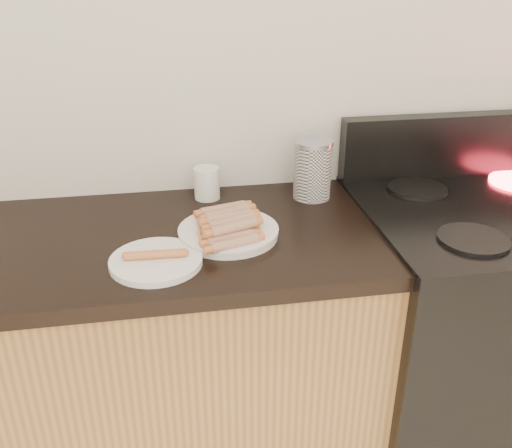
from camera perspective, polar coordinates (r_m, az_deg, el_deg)
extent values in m
cube|color=silver|center=(1.70, -4.66, 16.28)|extent=(4.00, 0.04, 2.60)
cube|color=black|center=(1.99, 20.74, -10.77)|extent=(0.76, 0.65, 0.90)
cube|color=black|center=(1.77, 23.04, 1.25)|extent=(0.76, 0.65, 0.01)
cube|color=black|center=(1.96, 19.35, 7.48)|extent=(0.76, 0.06, 0.20)
cylinder|color=black|center=(1.55, 20.92, -1.43)|extent=(0.18, 0.18, 0.01)
cylinder|color=black|center=(1.82, 15.83, 3.42)|extent=(0.18, 0.18, 0.01)
cylinder|color=white|center=(1.49, -2.78, -0.93)|extent=(0.33, 0.33, 0.02)
cylinder|color=white|center=(1.38, -9.97, -3.68)|extent=(0.28, 0.28, 0.02)
cylinder|color=maroon|center=(1.39, -2.28, -1.96)|extent=(0.13, 0.06, 0.03)
cylinder|color=maroon|center=(1.42, -2.43, -1.42)|extent=(0.13, 0.06, 0.03)
cylinder|color=maroon|center=(1.45, -2.58, -0.91)|extent=(0.13, 0.06, 0.03)
cylinder|color=maroon|center=(1.47, -2.72, -0.41)|extent=(0.13, 0.06, 0.03)
cylinder|color=maroon|center=(1.50, -2.86, 0.07)|extent=(0.13, 0.06, 0.03)
cylinder|color=maroon|center=(1.52, -3.00, 0.53)|extent=(0.13, 0.06, 0.03)
cylinder|color=maroon|center=(1.55, -3.12, 0.98)|extent=(0.13, 0.06, 0.03)
cylinder|color=maroon|center=(1.57, -3.25, 1.41)|extent=(0.13, 0.06, 0.03)
cylinder|color=maroon|center=(1.42, -2.53, -0.35)|extent=(0.13, 0.06, 0.03)
cylinder|color=maroon|center=(1.45, -2.67, 0.14)|extent=(0.13, 0.06, 0.03)
cylinder|color=maroon|center=(1.47, -2.81, 0.62)|extent=(0.13, 0.06, 0.03)
cylinder|color=maroon|center=(1.50, -2.95, 1.08)|extent=(0.13, 0.06, 0.03)
cylinder|color=maroon|center=(1.52, -3.08, 1.53)|extent=(0.13, 0.06, 0.03)
cylinder|color=#B3692C|center=(1.37, -10.03, -3.01)|extent=(0.14, 0.03, 0.02)
cylinder|color=white|center=(1.71, 5.67, 5.28)|extent=(0.11, 0.11, 0.17)
cylinder|color=silver|center=(1.68, 5.80, 8.12)|extent=(0.11, 0.11, 0.01)
cylinder|color=white|center=(1.71, -4.94, 4.09)|extent=(0.08, 0.08, 0.10)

